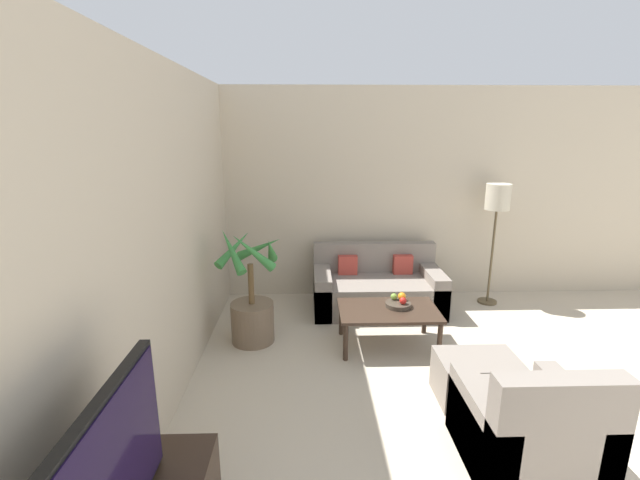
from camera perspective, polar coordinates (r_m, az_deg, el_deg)
name	(u,v)px	position (r m, az deg, el deg)	size (l,w,h in m)	color
wall_back	(496,194)	(6.08, 22.41, 5.65)	(8.66, 0.06, 2.70)	beige
wall_left	(127,270)	(2.83, -24.32, -3.70)	(0.06, 7.57, 2.70)	beige
potted_palm	(252,305)	(4.55, -9.05, -8.61)	(0.70, 0.69, 1.25)	brown
sofa_loveseat	(377,288)	(5.39, 7.57, -6.38)	(1.56, 0.84, 0.77)	gray
floor_lamp	(497,204)	(5.67, 22.56, 4.41)	(0.29, 0.29, 1.54)	brown
coffee_table	(388,313)	(4.46, 9.10, -9.65)	(1.00, 0.63, 0.41)	#38281E
fruit_bowl	(398,305)	(4.50, 10.37, -8.48)	(0.26, 0.26, 0.05)	#42382D
apple_red	(403,301)	(4.45, 11.00, -7.96)	(0.07, 0.07, 0.07)	red
apple_green	(394,297)	(4.55, 9.82, -7.44)	(0.07, 0.07, 0.07)	olive
orange_fruit	(402,296)	(4.55, 10.86, -7.39)	(0.08, 0.08, 0.08)	orange
armchair	(528,430)	(3.33, 26.01, -21.86)	(0.78, 0.79, 0.84)	gray
ottoman	(477,378)	(3.92, 20.16, -16.90)	(0.65, 0.44, 0.37)	gray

